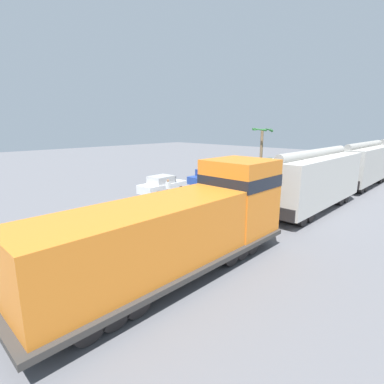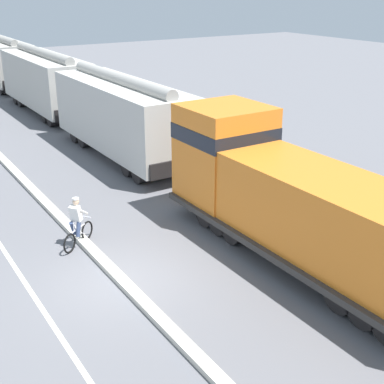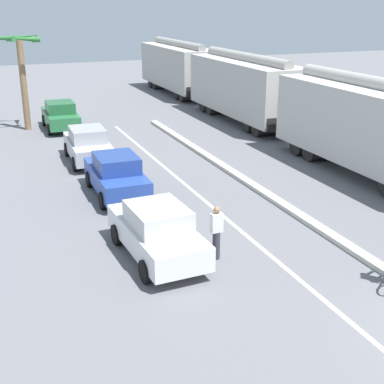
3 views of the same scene
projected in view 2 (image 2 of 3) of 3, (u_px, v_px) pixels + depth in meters
The scene contains 7 objects.
ground_plane at pixel (120, 281), 15.78m from camera, with size 120.00×120.00×0.00m, color slate.
median_curb at pixel (52, 210), 20.46m from camera, with size 0.36×36.00×0.16m, color beige.
locomotive at pixel (291, 203), 16.70m from camera, with size 3.10×11.61×4.20m.
hopper_car_lead at pixel (122, 116), 26.14m from camera, with size 2.90×10.60×4.18m.
hopper_car_middle at pixel (46, 81), 35.24m from camera, with size 2.90×10.60×4.18m.
hopper_car_trailing at pixel (1, 61), 44.35m from camera, with size 2.90×10.60×4.18m.
cyclist at pixel (77, 224), 17.56m from camera, with size 1.42×1.05×1.71m.
Camera 2 is at (-5.55, -12.72, 8.25)m, focal length 50.00 mm.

